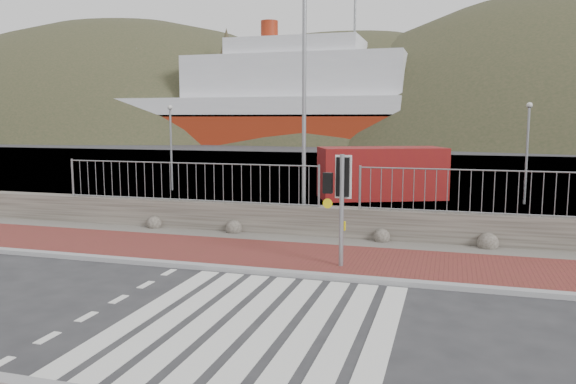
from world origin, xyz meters
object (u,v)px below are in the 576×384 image
(ferry, at_px, (252,105))
(traffic_signal_far, at_px, (340,187))
(streetlight, at_px, (308,100))
(shipping_container, at_px, (381,173))

(ferry, height_order, traffic_signal_far, ferry)
(traffic_signal_far, bearing_deg, ferry, -65.35)
(traffic_signal_far, distance_m, streetlight, 5.06)
(ferry, xyz_separation_m, streetlight, (23.47, -59.77, -1.33))
(ferry, xyz_separation_m, shipping_container, (24.80, -51.95, -4.25))
(streetlight, bearing_deg, ferry, 99.55)
(traffic_signal_far, height_order, streetlight, streetlight)
(streetlight, xyz_separation_m, shipping_container, (1.33, 7.83, -2.92))
(ferry, xyz_separation_m, traffic_signal_far, (25.31, -64.00, -3.43))
(shipping_container, bearing_deg, ferry, 92.80)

